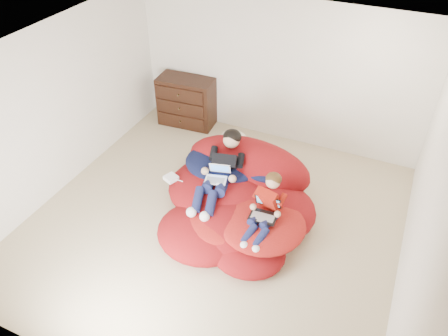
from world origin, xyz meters
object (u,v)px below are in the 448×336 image
dresser (187,102)px  laptop_black (265,210)px  older_boy (222,167)px  laptop_white (218,175)px  younger_boy (266,205)px  beanbag_pile (237,198)px

dresser → laptop_black: dresser is taller
laptop_black → older_boy: bearing=151.3°
dresser → laptop_white: size_ratio=2.90×
younger_boy → older_boy: bearing=152.9°
laptop_white → dresser: bearing=128.6°
younger_boy → laptop_black: bearing=-90.0°
dresser → older_boy: 2.39m
dresser → younger_boy: 3.26m
laptop_black → beanbag_pile: bearing=146.0°
laptop_white → laptop_black: size_ratio=0.99×
dresser → older_boy: bearing=-49.4°
younger_boy → laptop_black: (0.00, -0.03, -0.06)m
laptop_black → younger_boy: bearing=90.0°
laptop_black → laptop_white: bearing=158.9°
dresser → laptop_black: bearing=-43.6°
dresser → laptop_white: dresser is taller
beanbag_pile → laptop_black: 0.73m
laptop_white → younger_boy: bearing=-19.4°
laptop_white → older_boy: bearing=90.0°
older_boy → dresser: bearing=130.6°
older_boy → laptop_black: bearing=-28.7°
younger_boy → laptop_black: younger_boy is taller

